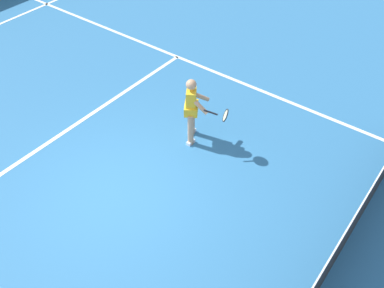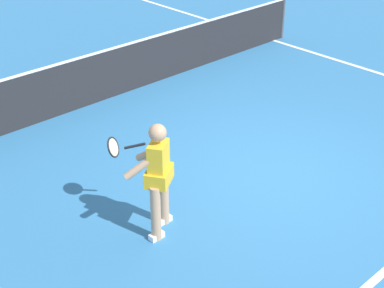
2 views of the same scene
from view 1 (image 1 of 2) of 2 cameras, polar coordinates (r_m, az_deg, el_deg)
name	(u,v)px [view 1 (image 1 of 2)]	position (r m, az deg, el deg)	size (l,w,h in m)	color
ground_plane	(118,194)	(8.44, -9.97, -6.63)	(27.54, 27.54, 0.00)	teal
service_line_marking	(43,146)	(9.83, -19.42, -0.24)	(9.43, 0.10, 0.01)	white
sideline_left_marking	(245,84)	(11.22, 7.24, 8.01)	(0.10, 19.19, 0.01)	white
tennis_player	(193,108)	(8.92, 0.08, 4.84)	(0.68, 1.14, 1.55)	tan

